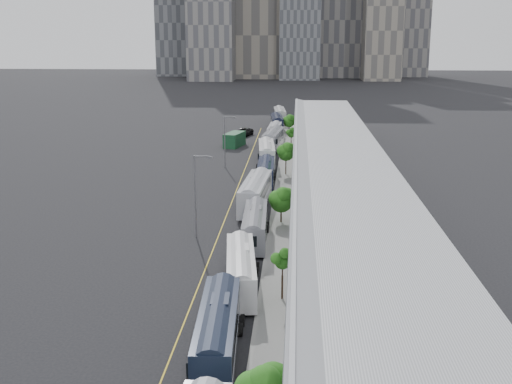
# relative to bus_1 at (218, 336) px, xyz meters

# --- Properties ---
(sidewalk) EXTENTS (10.00, 170.00, 0.12)m
(sidewalk) POSITION_rel_bus_1_xyz_m (7.14, 33.51, -1.55)
(sidewalk) COLOR gray
(sidewalk) RESTS_ON ground
(lane_line) EXTENTS (0.12, 160.00, 0.02)m
(lane_line) POSITION_rel_bus_1_xyz_m (-3.36, 33.51, -1.60)
(lane_line) COLOR gold
(lane_line) RESTS_ON ground
(depot) EXTENTS (12.45, 160.40, 7.20)m
(depot) POSITION_rel_bus_1_xyz_m (11.13, 33.51, 1.90)
(depot) COLOR gray
(depot) RESTS_ON ground
(bus_1) EXTENTS (3.28, 13.16, 3.81)m
(bus_1) POSITION_rel_bus_1_xyz_m (0.00, 0.00, 0.00)
(bus_1) COLOR black
(bus_1) RESTS_ON ground
(bus_2) EXTENTS (3.73, 12.47, 3.59)m
(bus_2) POSITION_rel_bus_1_xyz_m (0.53, 12.32, -0.10)
(bus_2) COLOR silver
(bus_2) RESTS_ON ground
(bus_3) EXTENTS (2.84, 12.30, 3.58)m
(bus_3) POSITION_rel_bus_1_xyz_m (0.90, 25.99, -0.10)
(bus_3) COLOR slate
(bus_3) RESTS_ON ground
(bus_4) EXTENTS (3.70, 14.17, 4.10)m
(bus_4) POSITION_rel_bus_1_xyz_m (0.04, 39.72, 0.12)
(bus_4) COLOR silver
(bus_4) RESTS_ON ground
(bus_5) EXTENTS (2.72, 12.13, 3.53)m
(bus_5) POSITION_rel_bus_1_xyz_m (0.71, 53.94, -0.12)
(bus_5) COLOR #171D34
(bus_5) RESTS_ON ground
(bus_6) EXTENTS (3.55, 13.40, 3.87)m
(bus_6) POSITION_rel_bus_1_xyz_m (0.08, 69.13, 0.02)
(bus_6) COLOR white
(bus_6) RESTS_ON ground
(bus_7) EXTENTS (3.98, 13.76, 3.96)m
(bus_7) POSITION_rel_bus_1_xyz_m (0.63, 84.12, 0.06)
(bus_7) COLOR gray
(bus_7) RESTS_ON ground
(bus_8) EXTENTS (2.89, 12.13, 3.52)m
(bus_8) POSITION_rel_bus_1_xyz_m (0.53, 95.22, -0.13)
(bus_8) COLOR silver
(bus_8) RESTS_ON ground
(bus_9) EXTENTS (3.51, 12.67, 3.66)m
(bus_9) POSITION_rel_bus_1_xyz_m (0.52, 110.20, -0.07)
(bus_9) COLOR black
(bus_9) RESTS_ON ground
(bus_10) EXTENTS (3.61, 13.39, 3.87)m
(bus_10) POSITION_rel_bus_1_xyz_m (0.87, 122.80, 0.02)
(bus_10) COLOR #B9B9BB
(bus_10) RESTS_ON ground
(tree_1) EXTENTS (1.36, 1.36, 4.38)m
(tree_1) POSITION_rel_bus_1_xyz_m (4.26, 10.25, 2.01)
(tree_1) COLOR black
(tree_1) RESTS_ON ground
(tree_2) EXTENTS (2.74, 2.74, 4.51)m
(tree_2) POSITION_rel_bus_1_xyz_m (3.57, 33.34, 1.52)
(tree_2) COLOR black
(tree_2) RESTS_ON ground
(tree_3) EXTENTS (2.63, 2.63, 5.36)m
(tree_3) POSITION_rel_bus_1_xyz_m (3.63, 60.54, 2.42)
(tree_3) COLOR black
(tree_3) RESTS_ON ground
(tree_4) EXTENTS (1.42, 1.42, 4.29)m
(tree_4) POSITION_rel_bus_1_xyz_m (4.23, 82.45, 1.90)
(tree_4) COLOR black
(tree_4) RESTS_ON ground
(tree_5) EXTENTS (2.55, 2.55, 4.29)m
(tree_5) POSITION_rel_bus_1_xyz_m (3.50, 105.87, 1.39)
(tree_5) COLOR black
(tree_5) RESTS_ON ground
(street_lamp_near) EXTENTS (2.04, 0.22, 9.31)m
(street_lamp_near) POSITION_rel_bus_1_xyz_m (-5.63, 27.31, 3.74)
(street_lamp_near) COLOR #59595E
(street_lamp_near) RESTS_ON ground
(street_lamp_far) EXTENTS (2.04, 0.22, 8.74)m
(street_lamp_far) POSITION_rel_bus_1_xyz_m (-6.69, 66.10, 3.45)
(street_lamp_far) COLOR #59595E
(street_lamp_far) RESTS_ON ground
(shipping_container) EXTENTS (4.17, 7.03, 2.83)m
(shipping_container) POSITION_rel_bus_1_xyz_m (-7.28, 87.01, -0.19)
(shipping_container) COLOR #11391F
(shipping_container) RESTS_ON ground
(suv) EXTENTS (4.47, 6.94, 1.78)m
(suv) POSITION_rel_bus_1_xyz_m (-6.60, 100.91, -0.72)
(suv) COLOR black
(suv) RESTS_ON ground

